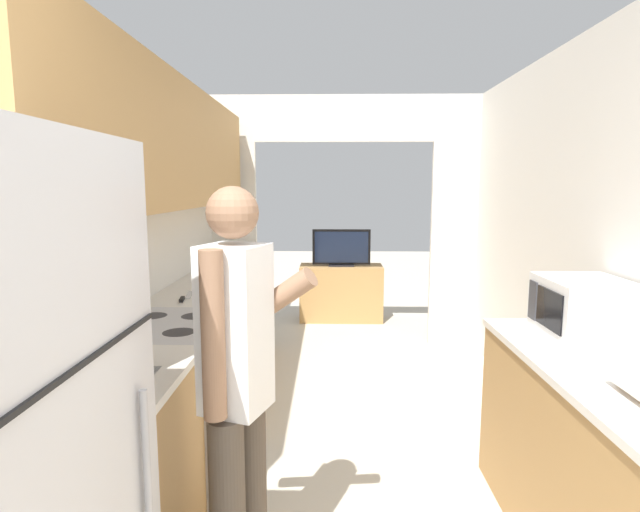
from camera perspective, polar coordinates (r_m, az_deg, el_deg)
The scene contains 9 objects.
wall_left at distance 2.83m, azimuth -22.75°, elevation 5.75°, with size 0.38×6.99×2.50m.
wall_far_with_doorway at distance 5.03m, azimuth 2.72°, elevation 6.10°, with size 3.06×0.06×2.50m.
counter_left at distance 3.62m, azimuth -13.52°, elevation -11.15°, with size 0.62×3.51×0.88m.
range_oven at distance 2.97m, azimuth -16.99°, elevation -15.51°, with size 0.66×0.73×1.02m.
person at distance 1.91m, azimuth -9.48°, elevation -15.22°, with size 0.51×0.45×1.62m.
microwave at distance 2.79m, azimuth 27.97°, elevation -5.19°, with size 0.39×0.45×0.28m.
tv_cabinet at distance 6.08m, azimuth 2.40°, elevation -4.20°, with size 0.99×0.42×0.67m.
television at distance 5.94m, azimuth 2.44°, elevation 0.91°, with size 0.69×0.16×0.44m.
knife at distance 3.40m, azimuth -15.18°, elevation -4.59°, with size 0.07×0.35×0.02m.
Camera 1 is at (-0.13, -0.41, 1.61)m, focal length 28.00 mm.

